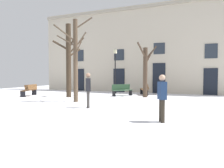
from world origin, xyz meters
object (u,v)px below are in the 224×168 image
person_near_bench (162,96)px  streetlamp (115,66)px  person_crossing_plaza (88,88)px  tree_right_of_center (145,70)px  bench_by_litter_bin (29,90)px  bench_near_center_tree (145,89)px  tree_foreground (69,59)px  bench_facing_shops (122,90)px  tree_near_facade (75,58)px

person_near_bench → streetlamp: bearing=-180.0°
person_crossing_plaza → person_near_bench: bearing=31.5°
tree_right_of_center → bench_by_litter_bin: (-8.64, -2.66, -1.56)m
bench_near_center_tree → person_crossing_plaza: size_ratio=1.03×
streetlamp → person_near_bench: streetlamp is taller
bench_by_litter_bin → person_near_bench: size_ratio=1.14×
tree_right_of_center → bench_near_center_tree: (-0.48, 1.73, -1.55)m
bench_by_litter_bin → person_near_bench: 12.39m
tree_foreground → person_crossing_plaza: 5.88m
bench_by_litter_bin → bench_facing_shops: size_ratio=1.21×
streetlamp → tree_right_of_center: bearing=-31.5°
bench_near_center_tree → person_near_bench: (3.05, -9.65, 0.45)m
tree_near_facade → bench_by_litter_bin: (-5.29, 1.61, -2.23)m
bench_facing_shops → person_crossing_plaza: (0.60, -6.54, 0.52)m
bench_by_litter_bin → person_near_bench: (11.21, -5.26, 0.46)m
tree_foreground → person_near_bench: 9.95m
tree_near_facade → streetlamp: 6.25m
tree_foreground → bench_by_litter_bin: tree_foreground is taller
bench_by_litter_bin → tree_foreground: bearing=83.7°
streetlamp → tree_near_facade: bearing=-91.2°
person_crossing_plaza → bench_facing_shops: bearing=150.9°
bench_by_litter_bin → bench_near_center_tree: size_ratio=1.05×
person_near_bench → bench_near_center_tree: bearing=167.2°
bench_near_center_tree → person_near_bench: 10.13m
tree_foreground → person_near_bench: tree_foreground is taller
bench_by_litter_bin → person_crossing_plaza: (7.22, -3.47, 0.51)m
tree_near_facade → person_near_bench: bearing=-31.6°
tree_right_of_center → bench_by_litter_bin: tree_right_of_center is taller
tree_right_of_center → person_near_bench: (2.57, -7.92, -1.10)m
tree_right_of_center → person_near_bench: 8.39m
tree_right_of_center → tree_foreground: (-5.30, -2.12, 0.80)m
tree_near_facade → tree_foreground: (-1.95, 2.15, 0.12)m
tree_foreground → bench_facing_shops: (3.29, 2.53, -2.37)m
tree_right_of_center → streetlamp: bearing=148.5°
tree_right_of_center → streetlamp: streetlamp is taller
tree_near_facade → person_crossing_plaza: (1.93, -1.86, -1.72)m
person_near_bench → tree_near_facade: bearing=-151.9°
tree_foreground → bench_near_center_tree: size_ratio=2.97×
bench_by_litter_bin → bench_facing_shops: (6.63, 3.07, -0.01)m
tree_foreground → bench_near_center_tree: tree_foreground is taller
tree_foreground → bench_facing_shops: 4.78m
tree_right_of_center → tree_foreground: size_ratio=0.72×
tree_right_of_center → bench_near_center_tree: size_ratio=2.15×
tree_near_facade → tree_foreground: 2.90m
tree_right_of_center → person_crossing_plaza: bearing=-103.0°
person_near_bench → person_crossing_plaza: size_ratio=0.95×
bench_by_litter_bin → bench_near_center_tree: bench_near_center_tree is taller
streetlamp → person_near_bench: bearing=-59.7°
tree_foreground → person_crossing_plaza: size_ratio=3.07×
person_crossing_plaza → bench_near_center_tree: bearing=138.9°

